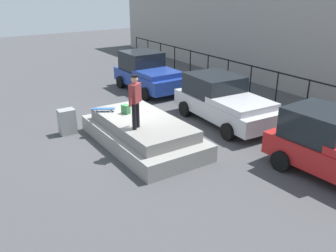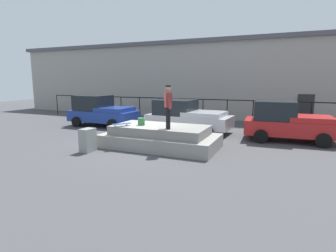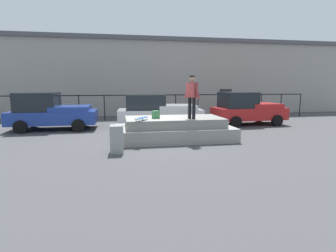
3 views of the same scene
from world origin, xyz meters
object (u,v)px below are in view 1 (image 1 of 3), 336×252
Objects in this scene: skateboarder at (135,98)px; car_blue_pickup_near at (147,72)px; utility_box at (67,122)px; backpack at (126,109)px; skateboard at (103,109)px; car_silver_pickup_mid at (223,100)px.

skateboarder is 0.40× the size of car_blue_pickup_near.
skateboarder reaches higher than utility_box.
car_blue_pickup_near reaches higher than backpack.
skateboard is 0.84× the size of utility_box.
car_blue_pickup_near is at bearing 122.61° from backpack.
backpack is (-1.43, 0.37, -0.85)m from skateboarder.
car_blue_pickup_near reaches higher than skateboard.
car_blue_pickup_near is at bearing -177.83° from car_silver_pickup_mid.
utility_box is at bearing -156.80° from skateboarder.
car_blue_pickup_near is (-6.47, 4.23, -1.01)m from skateboarder.
skateboarder reaches higher than car_silver_pickup_mid.
skateboard is 0.17× the size of car_silver_pickup_mid.
car_silver_pickup_mid is at bearing 61.22° from backpack.
utility_box is at bearing -58.00° from car_blue_pickup_near.
backpack is 0.07× the size of car_blue_pickup_near.
backpack is (0.63, 0.59, 0.06)m from skateboard.
skateboarder is at bearing 5.85° from skateboard.
utility_box is at bearing -131.33° from skateboard.
car_blue_pickup_near is 5.67m from car_silver_pickup_mid.
skateboarder reaches higher than car_blue_pickup_near.
car_silver_pickup_mid reaches higher than skateboard.
skateboarder reaches higher than backpack.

